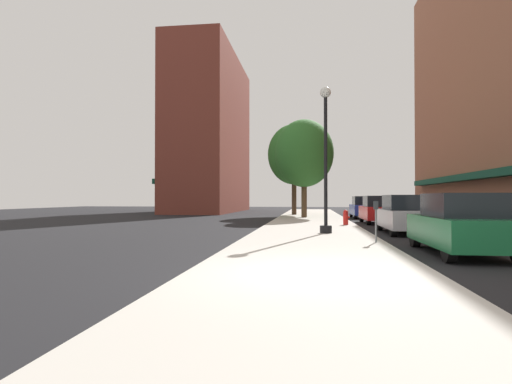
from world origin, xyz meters
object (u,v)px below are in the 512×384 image
Objects in this scene: lamppost at (326,157)px; car_red at (378,210)px; car_green at (460,225)px; car_silver at (405,215)px; fire_hydrant at (346,217)px; car_blue at (364,207)px; tree_near at (304,154)px; tree_mid at (294,155)px; parking_meter_near at (376,216)px.

lamppost is 1.37× the size of car_red.
car_green is 6.61m from car_silver.
car_blue reaches higher than fire_hydrant.
tree_near is 0.93× the size of tree_mid.
fire_hydrant is 0.10× the size of tree_mid.
tree_near reaches higher than parking_meter_near.
car_red is 1.00× the size of car_blue.
lamppost reaches higher than car_red.
car_green is 1.00× the size of car_red.
car_blue is at bearing 22.59° from tree_near.
tree_mid is at bearing 151.95° from car_blue.
car_red is (0.00, 13.66, 0.00)m from car_green.
parking_meter_near is at bearing -81.44° from tree_near.
car_silver is (1.95, 4.90, -0.14)m from parking_meter_near.
car_red is at bearing 68.49° from lamppost.
lamppost is 1.37× the size of car_blue.
parking_meter_near is 0.18× the size of tree_near.
lamppost is at bearing -85.45° from tree_near.
car_blue is (3.40, 15.33, -2.39)m from lamppost.
car_green is at bearing -91.69° from car_red.
tree_mid reaches higher than car_red.
car_red is (0.00, 7.05, 0.00)m from car_silver.
car_silver is at bearing -91.69° from car_red.
tree_mid is 24.36m from car_green.
car_red and car_blue have the same top height.
lamppost is 7.47× the size of fire_hydrant.
fire_hydrant is at bearing 91.55° from parking_meter_near.
tree_near is at bearing 103.03° from car_green.
car_silver is at bearing 89.42° from car_green.
car_green and car_red have the same top height.
tree_mid is 1.79× the size of car_green.
lamppost reaches higher than car_green.
fire_hydrant is 14.23m from tree_mid.
parking_meter_near is at bearing -100.96° from car_red.
lamppost is 4.45m from car_silver.
lamppost is 1.37× the size of car_silver.
car_green is at bearing -78.04° from fire_hydrant.
car_silver is (0.00, 6.61, 0.00)m from car_green.
parking_meter_near is (0.23, -8.59, 0.43)m from fire_hydrant.
car_silver is 13.74m from car_blue.
parking_meter_near is at bearing -112.69° from car_silver.
lamppost is at bearing -83.80° from tree_mid.
fire_hydrant is 4.02m from car_red.
tree_mid is 18.12m from car_silver.
tree_near is 6.26m from car_blue.
tree_near reaches higher than car_red.
tree_mid reaches higher than car_blue.
tree_near is 1.66× the size of car_silver.
lamppost is 4.50× the size of parking_meter_near.
car_blue is at bearing -28.98° from tree_mid.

